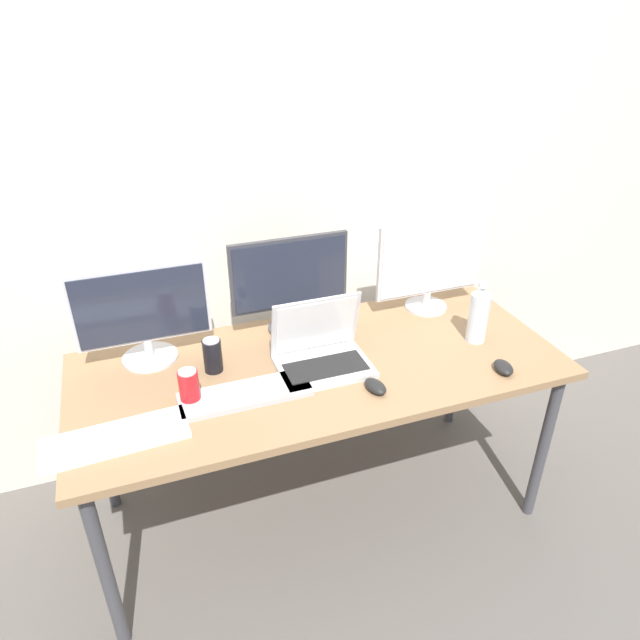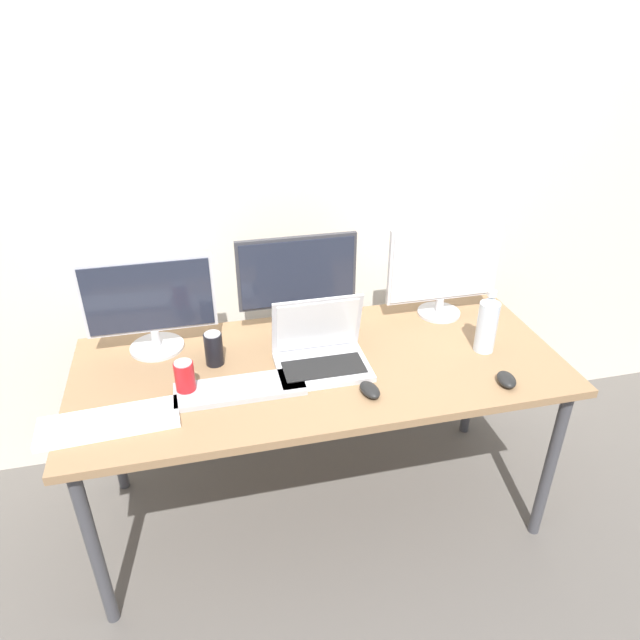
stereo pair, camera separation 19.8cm
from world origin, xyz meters
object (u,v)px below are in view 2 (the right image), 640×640
Objects in this scene: monitor_right at (444,269)px; mouse_by_laptop at (370,390)px; work_desk at (320,376)px; monitor_left at (150,303)px; keyboard_aux at (240,389)px; mouse_by_keyboard at (506,379)px; laptop_silver at (320,351)px; soda_can_near_keyboard at (185,378)px; soda_can_by_laptop at (214,349)px; water_bottle at (487,323)px; monitor_center at (297,279)px; keyboard_main at (109,423)px.

monitor_right is 4.86× the size of mouse_by_laptop.
monitor_left is at bearing 157.55° from work_desk.
monitor_right is at bearing 22.00° from keyboard_aux.
mouse_by_keyboard is 0.48m from mouse_by_laptop.
keyboard_aux is (-0.30, -0.10, -0.05)m from laptop_silver.
monitor_right reaches higher than keyboard_aux.
laptop_silver is 3.47× the size of mouse_by_keyboard.
soda_can_near_keyboard is 1.00× the size of soda_can_by_laptop.
monitor_right is at bearing 9.52° from soda_can_by_laptop.
monitor_center is at bearing 153.59° from water_bottle.
mouse_by_keyboard reaches higher than keyboard_aux.
mouse_by_keyboard is at bearing -6.88° from keyboard_main.
monitor_left is 1.23m from water_bottle.
monitor_center is (0.55, 0.03, 0.02)m from monitor_left.
monitor_center reaches higher than work_desk.
monitor_left reaches higher than keyboard_main.
monitor_center is 4.77× the size of mouse_by_laptop.
monitor_center is 0.42m from soda_can_by_laptop.
water_bottle is (0.92, 0.05, 0.10)m from keyboard_aux.
soda_can_by_laptop is at bearing -170.48° from monitor_right.
monitor_left is 1.02× the size of monitor_center.
monitor_left is 3.73× the size of soda_can_near_keyboard.
soda_can_by_laptop reaches higher than keyboard_main.
monitor_right reaches higher than soda_can_by_laptop.
water_bottle reaches higher than keyboard_main.
monitor_right reaches higher than keyboard_main.
laptop_silver is at bearing 109.19° from mouse_by_laptop.
soda_can_near_keyboard is at bearing -171.80° from laptop_silver.
monitor_left is 1.29m from mouse_by_keyboard.
work_desk is at bearing -22.45° from monitor_left.
monitor_right is 5.01× the size of mouse_by_keyboard.
work_desk is at bearing 107.78° from mouse_by_laptop.
monitor_right is 1.90× the size of water_bottle.
monitor_right is at bearing 23.14° from work_desk.
water_bottle is (0.62, -0.04, 0.06)m from laptop_silver.
keyboard_main is 1.31m from mouse_by_keyboard.
mouse_by_keyboard is at bearing -23.76° from laptop_silver.
laptop_silver is (0.57, -0.25, -0.13)m from monitor_left.
mouse_by_keyboard is 0.24m from water_bottle.
monitor_left is 0.29m from soda_can_by_laptop.
keyboard_aux is 3.46× the size of soda_can_by_laptop.
work_desk is 3.74× the size of monitor_right.
work_desk is at bearing 9.12° from soda_can_near_keyboard.
laptop_silver is at bearing -14.35° from soda_can_by_laptop.
soda_can_near_keyboard is at bearing -123.09° from soda_can_by_laptop.
mouse_by_laptop is at bearing -176.13° from mouse_by_keyboard.
soda_can_by_laptop reaches higher than mouse_by_keyboard.
keyboard_aux is 0.93m from water_bottle.
laptop_silver reaches higher than keyboard_aux.
soda_can_near_keyboard is at bearing -142.61° from monitor_center.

